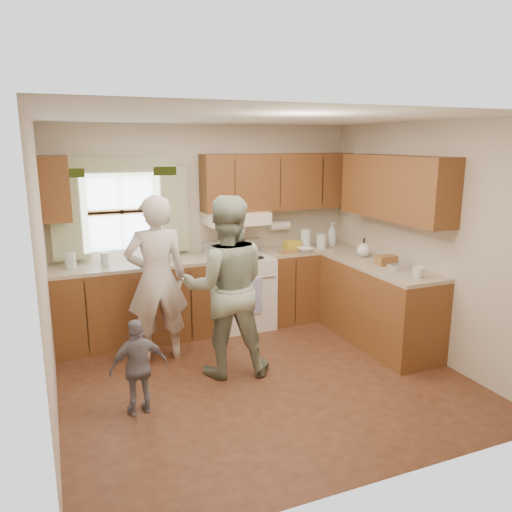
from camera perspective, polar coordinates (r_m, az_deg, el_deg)
name	(u,v)px	position (r m, az deg, el deg)	size (l,w,h in m)	color
room	(262,255)	(4.70, 0.74, 0.07)	(3.80, 3.80, 3.80)	#422314
kitchen_fixtures	(274,266)	(5.99, 2.07, -1.15)	(3.80, 2.25, 2.15)	#45270E
stove	(239,291)	(6.29, -1.92, -3.96)	(0.76, 0.67, 1.07)	silver
woman_left	(157,279)	(5.34, -11.28, -2.61)	(0.65, 0.42, 1.78)	beige
woman_right	(226,287)	(4.92, -3.45, -3.54)	(0.88, 0.68, 1.80)	#223D2B
child	(139,367)	(4.45, -13.26, -12.25)	(0.50, 0.21, 0.85)	slate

